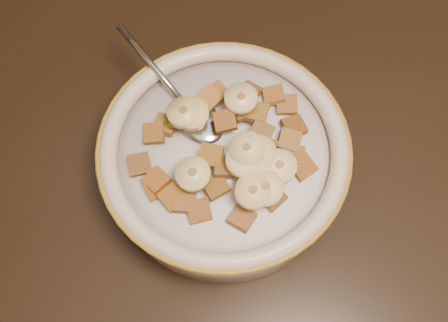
{
  "coord_description": "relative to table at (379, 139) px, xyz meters",
  "views": [
    {
      "loc": [
        -0.19,
        -0.24,
        1.23
      ],
      "look_at": [
        -0.18,
        -0.04,
        0.78
      ],
      "focal_mm": 40.0,
      "sensor_mm": 36.0,
      "label": 1
    }
  ],
  "objects": [
    {
      "name": "floor",
      "position": [
        0.0,
        0.0,
        -0.78
      ],
      "size": [
        4.0,
        4.5,
        0.1
      ],
      "primitive_type": "cube",
      "color": "#422816",
      "rests_on": "ground"
    },
    {
      "name": "table",
      "position": [
        0.0,
        0.0,
        0.0
      ],
      "size": [
        1.42,
        0.93,
        0.04
      ],
      "primitive_type": "cube",
      "rotation": [
        0.0,
        0.0,
        -0.02
      ],
      "color": "black",
      "rests_on": "floor"
    },
    {
      "name": "cereal_bowl",
      "position": [
        -0.18,
        -0.04,
        0.05
      ],
      "size": [
        0.23,
        0.23,
        0.05
      ],
      "primitive_type": "cylinder",
      "color": "beige",
      "rests_on": "table"
    },
    {
      "name": "milk",
      "position": [
        -0.18,
        -0.04,
        0.07
      ],
      "size": [
        0.19,
        0.19,
        0.0
      ],
      "primitive_type": "cylinder",
      "color": "silver",
      "rests_on": "cereal_bowl"
    },
    {
      "name": "spoon",
      "position": [
        -0.2,
        -0.01,
        0.08
      ],
      "size": [
        0.06,
        0.07,
        0.01
      ],
      "primitive_type": "ellipsoid",
      "rotation": [
        0.0,
        0.0,
        3.77
      ],
      "color": "#ADB3BF",
      "rests_on": "cereal_bowl"
    },
    {
      "name": "cereal_square_0",
      "position": [
        -0.11,
        -0.05,
        0.08
      ],
      "size": [
        0.02,
        0.02,
        0.01
      ],
      "primitive_type": "cube",
      "rotation": [
        0.16,
        0.0,
        2.92
      ],
      "color": "brown",
      "rests_on": "milk"
    },
    {
      "name": "cereal_square_1",
      "position": [
        -0.22,
        -0.01,
        0.09
      ],
      "size": [
        0.02,
        0.02,
        0.01
      ],
      "primitive_type": "cube",
      "rotation": [
        -0.23,
        -0.11,
        0.01
      ],
      "color": "brown",
      "rests_on": "milk"
    },
    {
      "name": "cereal_square_2",
      "position": [
        -0.11,
        -0.04,
        0.08
      ],
      "size": [
        0.03,
        0.03,
        0.01
      ],
      "primitive_type": "cube",
      "rotation": [
        -0.11,
        -0.16,
        2.84
      ],
      "color": "brown",
      "rests_on": "milk"
    },
    {
      "name": "cereal_square_3",
      "position": [
        -0.14,
        -0.01,
        0.09
      ],
      "size": [
        0.03,
        0.03,
        0.01
      ],
      "primitive_type": "cube",
      "rotation": [
        0.04,
        0.05,
        2.79
      ],
      "color": "brown",
      "rests_on": "milk"
    },
    {
      "name": "cereal_square_4",
      "position": [
        -0.14,
        -0.09,
        0.08
      ],
      "size": [
        0.03,
        0.03,
        0.01
      ],
      "primitive_type": "cube",
      "rotation": [
        -0.21,
        0.0,
        2.23
      ],
      "color": "brown",
      "rests_on": "milk"
    },
    {
      "name": "cereal_square_5",
      "position": [
        -0.1,
        -0.06,
        0.08
      ],
      "size": [
        0.03,
        0.03,
        0.01
      ],
      "primitive_type": "cube",
      "rotation": [
        0.15,
        -0.09,
        0.55
      ],
      "color": "brown",
      "rests_on": "milk"
    },
    {
      "name": "cereal_square_6",
      "position": [
        -0.24,
        -0.07,
        0.08
      ],
      "size": [
        0.03,
        0.03,
        0.01
      ],
      "primitive_type": "cube",
      "rotation": [
        -0.02,
        0.15,
        2.3
      ],
      "color": "brown",
      "rests_on": "milk"
    },
    {
      "name": "cereal_square_7",
      "position": [
        -0.17,
        -0.02,
        0.09
      ],
      "size": [
        0.02,
        0.02,
        0.01
      ],
      "primitive_type": "cube",
      "rotation": [
        0.09,
        -0.17,
        0.09
      ],
      "color": "brown",
      "rests_on": "milk"
    },
    {
      "name": "cereal_square_8",
      "position": [
        -0.14,
        -0.03,
        0.09
      ],
      "size": [
        0.03,
        0.03,
        0.01
      ],
      "primitive_type": "cube",
      "rotation": [
        -0.02,
        -0.1,
        2.63
      ],
      "color": "brown",
      "rests_on": "milk"
    },
    {
      "name": "cereal_square_9",
      "position": [
        -0.22,
        -0.09,
        0.08
      ],
      "size": [
        0.03,
        0.03,
        0.01
      ],
      "primitive_type": "cube",
      "rotation": [
        0.2,
        0.0,
        0.66
      ],
      "color": "brown",
      "rests_on": "milk"
    },
    {
      "name": "cereal_square_10",
      "position": [
        -0.18,
        0.02,
        0.08
      ],
      "size": [
        0.03,
        0.03,
        0.01
      ],
      "primitive_type": "cube",
      "rotation": [
        -0.15,
        0.05,
        2.18
      ],
      "color": "brown",
      "rests_on": "milk"
    },
    {
      "name": "cereal_square_11",
      "position": [
        -0.18,
        -0.06,
        0.09
      ],
      "size": [
        0.02,
        0.02,
        0.01
      ],
      "primitive_type": "cube",
      "rotation": [
        0.09,
        -0.06,
        3.11
      ],
      "color": "brown",
      "rests_on": "milk"
    },
    {
      "name": "cereal_square_12",
      "position": [
        -0.19,
        -0.08,
        0.09
      ],
      "size": [
        0.03,
        0.03,
        0.01
      ],
      "primitive_type": "cube",
      "rotation": [
        -0.08,
        -0.0,
        2.03
      ],
      "color": "brown",
      "rests_on": "milk"
    },
    {
      "name": "cereal_square_13",
      "position": [
        -0.23,
        -0.01,
        0.08
      ],
      "size": [
        0.03,
        0.03,
        0.01
      ],
      "primitive_type": "cube",
      "rotation": [
        0.13,
        -0.02,
        2.81
      ],
      "color": "olive",
      "rests_on": "milk"
    },
    {
      "name": "cereal_square_14",
      "position": [
        -0.14,
        -0.05,
        0.09
      ],
      "size": [
        0.03,
        0.03,
        0.01
      ],
      "primitive_type": "cube",
      "rotation": [
        0.09,
        -0.08,
        2.7
      ],
      "color": "brown",
      "rests_on": "milk"
    },
    {
      "name": "cereal_square_15",
      "position": [
        -0.15,
        0.02,
        0.08
      ],
      "size": [
        0.03,
        0.03,
        0.01
      ],
      "primitive_type": "cube",
      "rotation": [
        -0.23,
        0.15,
        0.75
      ],
      "color": "brown",
      "rests_on": "milk"
    },
    {
      "name": "cereal_square_16",
      "position": [
        -0.24,
        -0.02,
        0.08
      ],
      "size": [
        0.02,
        0.02,
        0.01
      ],
      "primitive_type": "cube",
      "rotation": [
        -0.22,
        -0.09,
        1.51
      ],
      "color": "brown",
      "rests_on": "milk"
    },
    {
      "name": "cereal_square_17",
      "position": [
        -0.15,
        -0.0,
        0.09
      ],
      "size": [
        0.03,
        0.03,
        0.01
      ],
      "primitive_type": "cube",
      "rotation": [
        0.02,
        -0.12,
        0.38
      ],
      "color": "brown",
      "rests_on": "milk"
    },
    {
      "name": "cereal_square_18",
      "position": [
        -0.19,
        0.01,
        0.09
      ],
      "size": [
        0.03,
        0.03,
        0.01
      ],
      "primitive_type": "cube",
      "rotation": [
        0.2,
        -0.1,
        0.75
      ],
      "color": "#98651C",
      "rests_on": "milk"
    },
    {
      "name": "cereal_square_19",
      "position": [
        -0.15,
        0.0,
        0.09
      ],
      "size": [
        0.02,
        0.02,
        0.01
      ],
      "primitive_type": "cube",
      "rotation": [
        0.13,
        0.14,
        1.68
      ],
      "color": "brown",
      "rests_on": "milk"
    },
    {
      "name": "cereal_square_20",
      "position": [
        -0.21,
        -0.09,
        0.08
      ],
      "size": [
        0.02,
        0.02,
        0.01
      ],
      "primitive_type": "cube",
      "rotation": [
        0.05,
        -0.04,
        3.04
      ],
      "color": "brown",
      "rests_on": "milk"
    },
    {
      "name": "cereal_square_21",
      "position": [
        -0.12,
        0.01,
        0.08
      ],
      "size": [
        0.02,
        0.02,
        0.01
      ],
      "primitive_type": "cube",
      "rotation": [
        -0.24,
        0.13,
        1.61
      ],
      "color": "brown",
      "rests_on": "milk"
    },
    {
      "name": "cereal_square_22",
      "position": [
        -0.14,
        -0.08,
        0.09
      ],
      "size": [
        0.03,
        0.03,
        0.01
      ],
      "primitive_type": "cube",
      "rotation": [
        0.0,
        -0.18,
        2.58
      ],
      "color": "brown",
      "rests_on": "milk"
    },
    {
      "name": "cereal_square_23",
      "position": [
        -0.24,
        -0.07,
        0.08
      ],
      "size": [
        0.03,
        0.03,
        0.01
      ],
      "primitive_type": "cube",
      "rotation": [
        0.2,
        -0.03,
        0.39
      ],
      "color": "brown",
      "rests_on": "milk"
    },
    {
      "name": "cereal_square_24",
      "position": [
        -0.11,
        0.0,
        0.08
      ],
      "size": [
        0.02,
        0.02,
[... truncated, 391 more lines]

